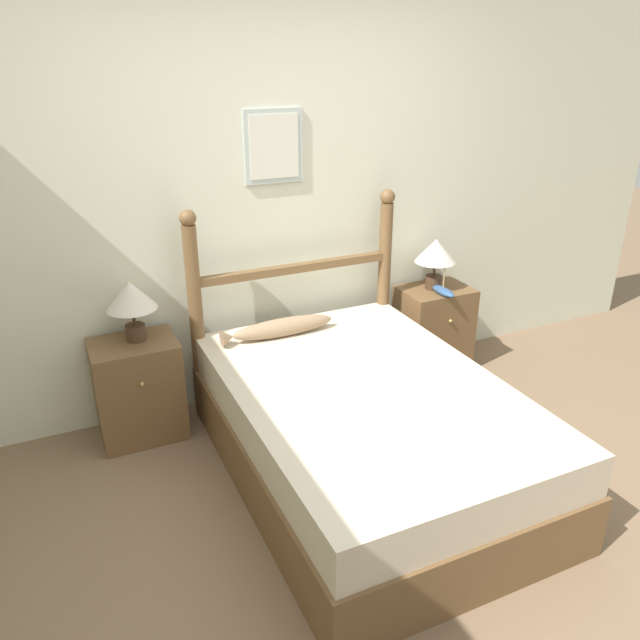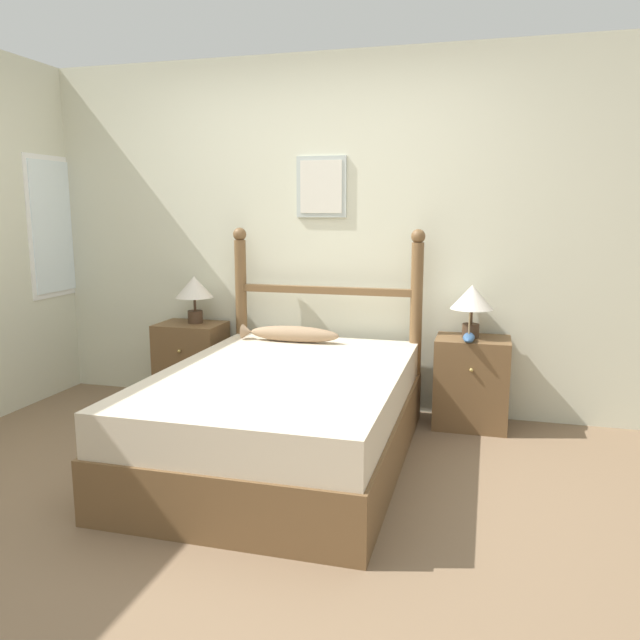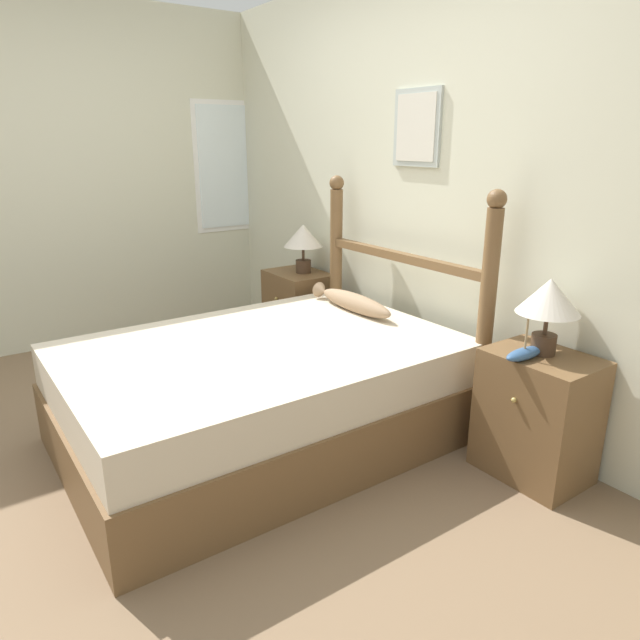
# 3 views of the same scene
# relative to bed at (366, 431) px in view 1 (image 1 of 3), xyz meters

# --- Properties ---
(ground_plane) EXTENTS (16.00, 16.00, 0.00)m
(ground_plane) POSITION_rel_bed_xyz_m (-0.10, -0.59, -0.27)
(ground_plane) COLOR #7A6047
(wall_back) EXTENTS (6.40, 0.08, 2.55)m
(wall_back) POSITION_rel_bed_xyz_m (-0.10, 1.14, 1.00)
(wall_back) COLOR beige
(wall_back) RESTS_ON ground_plane
(bed) EXTENTS (1.38, 2.01, 0.55)m
(bed) POSITION_rel_bed_xyz_m (0.00, 0.00, 0.00)
(bed) COLOR brown
(bed) RESTS_ON ground_plane
(headboard) EXTENTS (1.39, 0.10, 1.33)m
(headboard) POSITION_rel_bed_xyz_m (-0.00, 0.96, 0.45)
(headboard) COLOR brown
(headboard) RESTS_ON ground_plane
(nightstand_left) EXTENTS (0.49, 0.39, 0.61)m
(nightstand_left) POSITION_rel_bed_xyz_m (-1.04, 0.90, 0.04)
(nightstand_left) COLOR brown
(nightstand_left) RESTS_ON ground_plane
(nightstand_right) EXTENTS (0.49, 0.39, 0.61)m
(nightstand_right) POSITION_rel_bed_xyz_m (1.04, 0.90, 0.04)
(nightstand_right) COLOR brown
(nightstand_right) RESTS_ON ground_plane
(table_lamp_left) EXTENTS (0.28, 0.28, 0.36)m
(table_lamp_left) POSITION_rel_bed_xyz_m (-1.01, 0.93, 0.60)
(table_lamp_left) COLOR #422D1E
(table_lamp_left) RESTS_ON nightstand_left
(table_lamp_right) EXTENTS (0.28, 0.28, 0.36)m
(table_lamp_right) POSITION_rel_bed_xyz_m (1.02, 0.91, 0.60)
(table_lamp_right) COLOR #422D1E
(table_lamp_right) RESTS_ON nightstand_right
(model_boat) EXTENTS (0.08, 0.24, 0.19)m
(model_boat) POSITION_rel_bed_xyz_m (1.01, 0.79, 0.37)
(model_boat) COLOR #335684
(model_boat) RESTS_ON nightstand_right
(fish_pillow) EXTENTS (0.71, 0.11, 0.11)m
(fish_pillow) POSITION_rel_bed_xyz_m (-0.20, 0.75, 0.34)
(fish_pillow) COLOR #997A5B
(fish_pillow) RESTS_ON bed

